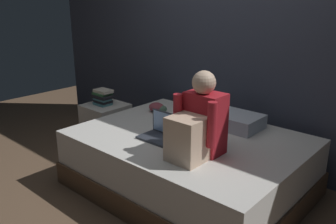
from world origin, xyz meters
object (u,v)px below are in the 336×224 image
Objects in this scene: pillow at (231,120)px; clothes_pile at (158,108)px; person_sitting at (198,125)px; nightstand at (106,126)px; book_stack at (103,97)px; laptop at (161,132)px; bed at (188,162)px.

clothes_pile is at bearing -170.13° from pillow.
clothes_pile is (-0.82, -0.14, -0.02)m from pillow.
person_sitting is at bearing -31.14° from clothes_pile.
nightstand is 2.31× the size of book_stack.
book_stack is (-1.17, 0.29, 0.04)m from laptop.
nightstand is at bearing 42.35° from book_stack.
laptop is at bearing -113.87° from pillow.
laptop is at bearing -123.73° from bed.
nightstand is 1.65× the size of laptop.
person_sitting is 0.77m from pillow.
clothes_pile is at bearing 19.22° from book_stack.
book_stack is at bearing 166.01° from laptop.
bed is 3.57× the size of pillow.
person_sitting is at bearing -8.71° from laptop.
nightstand is 2.52× the size of clothes_pile.
bed is at bearing -24.76° from clothes_pile.
laptop reaches higher than pillow.
laptop is (-0.44, 0.07, -0.20)m from person_sitting.
nightstand is at bearing -161.47° from clothes_pile.
laptop is at bearing -14.80° from nightstand.
book_stack is at bearing -160.78° from clothes_pile.
person_sitting is 1.67m from book_stack.
book_stack is 1.09× the size of clothes_pile.
book_stack is at bearing 176.44° from bed.
bed is 0.41m from laptop.
pillow reaches higher than clothes_pile.
bed is 0.80m from clothes_pile.
clothes_pile is (0.65, 0.23, -0.05)m from book_stack.
pillow is (-0.15, 0.73, -0.19)m from person_sitting.
pillow is at bearing 14.10° from book_stack.
nightstand is 1.24m from laptop.
clothes_pile is at bearing 18.53° from nightstand.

